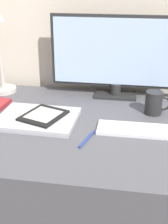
# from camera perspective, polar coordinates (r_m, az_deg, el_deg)

# --- Properties ---
(desk) EXTENTS (1.23, 0.79, 0.70)m
(desk) POSITION_cam_1_polar(r_m,az_deg,el_deg) (1.44, 0.62, -14.80)
(desk) COLOR #4C4C51
(desk) RESTS_ON ground_plane
(monitor) EXTENTS (0.62, 0.11, 0.38)m
(monitor) POSITION_cam_1_polar(r_m,az_deg,el_deg) (1.47, 6.10, 10.25)
(monitor) COLOR #262626
(monitor) RESTS_ON desk
(keyboard) EXTENTS (0.28, 0.11, 0.01)m
(keyboard) POSITION_cam_1_polar(r_m,az_deg,el_deg) (1.20, 9.03, -3.16)
(keyboard) COLOR silver
(keyboard) RESTS_ON desk
(laptop) EXTENTS (0.32, 0.25, 0.02)m
(laptop) POSITION_cam_1_polar(r_m,az_deg,el_deg) (1.28, -8.49, -1.22)
(laptop) COLOR #A3A3A8
(laptop) RESTS_ON desk
(ereader) EXTENTS (0.20, 0.21, 0.01)m
(ereader) POSITION_cam_1_polar(r_m,az_deg,el_deg) (1.27, -7.42, -0.61)
(ereader) COLOR black
(ereader) RESTS_ON laptop
(coffee_mug) EXTENTS (0.11, 0.07, 0.10)m
(coffee_mug) POSITION_cam_1_polar(r_m,az_deg,el_deg) (1.35, 12.74, 1.64)
(coffee_mug) COLOR black
(coffee_mug) RESTS_ON desk
(pen) EXTENTS (0.04, 0.13, 0.01)m
(pen) POSITION_cam_1_polar(r_m,az_deg,el_deg) (1.13, 0.56, -4.93)
(pen) COLOR navy
(pen) RESTS_ON desk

